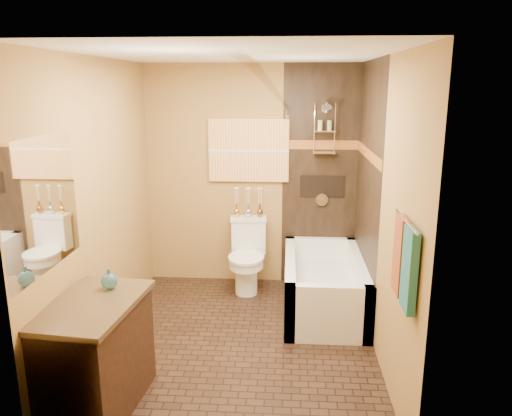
# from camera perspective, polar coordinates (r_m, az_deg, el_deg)

# --- Properties ---
(floor) EXTENTS (3.00, 3.00, 0.00)m
(floor) POSITION_cam_1_polar(r_m,az_deg,el_deg) (4.69, -1.88, -15.05)
(floor) COLOR black
(floor) RESTS_ON ground
(wall_left) EXTENTS (0.02, 3.00, 2.50)m
(wall_left) POSITION_cam_1_polar(r_m,az_deg,el_deg) (4.50, -17.39, 0.20)
(wall_left) COLOR olive
(wall_left) RESTS_ON floor
(wall_right) EXTENTS (0.02, 3.00, 2.50)m
(wall_right) POSITION_cam_1_polar(r_m,az_deg,el_deg) (4.27, 14.21, -0.30)
(wall_right) COLOR olive
(wall_right) RESTS_ON floor
(wall_back) EXTENTS (2.40, 0.02, 2.50)m
(wall_back) POSITION_cam_1_polar(r_m,az_deg,el_deg) (5.68, -0.50, 3.61)
(wall_back) COLOR olive
(wall_back) RESTS_ON floor
(wall_front) EXTENTS (2.40, 0.02, 2.50)m
(wall_front) POSITION_cam_1_polar(r_m,az_deg,el_deg) (2.80, -5.11, -7.47)
(wall_front) COLOR olive
(wall_front) RESTS_ON floor
(ceiling) EXTENTS (3.00, 3.00, 0.00)m
(ceiling) POSITION_cam_1_polar(r_m,az_deg,el_deg) (4.10, -2.17, 17.15)
(ceiling) COLOR silver
(ceiling) RESTS_ON wall_back
(alcove_tile_back) EXTENTS (0.85, 0.01, 2.50)m
(alcove_tile_back) POSITION_cam_1_polar(r_m,az_deg,el_deg) (5.67, 7.34, 3.47)
(alcove_tile_back) COLOR black
(alcove_tile_back) RESTS_ON wall_back
(alcove_tile_right) EXTENTS (0.01, 1.50, 2.50)m
(alcove_tile_right) POSITION_cam_1_polar(r_m,az_deg,el_deg) (4.99, 12.58, 1.82)
(alcove_tile_right) COLOR black
(alcove_tile_right) RESTS_ON wall_right
(mosaic_band_back) EXTENTS (0.85, 0.01, 0.10)m
(mosaic_band_back) POSITION_cam_1_polar(r_m,az_deg,el_deg) (5.60, 7.47, 7.17)
(mosaic_band_back) COLOR brown
(mosaic_band_back) RESTS_ON alcove_tile_back
(mosaic_band_right) EXTENTS (0.01, 1.50, 0.10)m
(mosaic_band_right) POSITION_cam_1_polar(r_m,az_deg,el_deg) (4.93, 12.69, 6.03)
(mosaic_band_right) COLOR brown
(mosaic_band_right) RESTS_ON alcove_tile_right
(alcove_niche) EXTENTS (0.50, 0.01, 0.25)m
(alcove_niche) POSITION_cam_1_polar(r_m,az_deg,el_deg) (5.68, 7.57, 2.46)
(alcove_niche) COLOR black
(alcove_niche) RESTS_ON alcove_tile_back
(shower_fixtures) EXTENTS (0.24, 0.33, 1.16)m
(shower_fixtures) POSITION_cam_1_polar(r_m,az_deg,el_deg) (5.50, 7.81, 7.52)
(shower_fixtures) COLOR silver
(shower_fixtures) RESTS_ON floor
(curtain_rod) EXTENTS (0.03, 1.55, 0.03)m
(curtain_rod) POSITION_cam_1_polar(r_m,az_deg,el_deg) (4.83, 3.63, 10.95)
(curtain_rod) COLOR silver
(curtain_rod) RESTS_ON wall_back
(towel_bar) EXTENTS (0.02, 0.55, 0.02)m
(towel_bar) POSITION_cam_1_polar(r_m,az_deg,el_deg) (3.22, 16.79, -1.43)
(towel_bar) COLOR silver
(towel_bar) RESTS_ON wall_right
(towel_teal) EXTENTS (0.05, 0.22, 0.52)m
(towel_teal) POSITION_cam_1_polar(r_m,az_deg,el_deg) (3.18, 17.13, -6.75)
(towel_teal) COLOR #1B5C5C
(towel_teal) RESTS_ON towel_bar
(towel_rust) EXTENTS (0.05, 0.22, 0.52)m
(towel_rust) POSITION_cam_1_polar(r_m,az_deg,el_deg) (3.42, 16.16, -5.22)
(towel_rust) COLOR maroon
(towel_rust) RESTS_ON towel_bar
(sunset_painting) EXTENTS (0.90, 0.04, 0.70)m
(sunset_painting) POSITION_cam_1_polar(r_m,az_deg,el_deg) (5.62, -0.85, 6.58)
(sunset_painting) COLOR orange
(sunset_painting) RESTS_ON wall_back
(vanity_mirror) EXTENTS (0.01, 1.00, 0.90)m
(vanity_mirror) POSITION_cam_1_polar(r_m,az_deg,el_deg) (3.56, -23.19, 0.28)
(vanity_mirror) COLOR white
(vanity_mirror) RESTS_ON wall_left
(bathtub) EXTENTS (0.80, 1.50, 0.55)m
(bathtub) POSITION_cam_1_polar(r_m,az_deg,el_deg) (5.26, 7.74, -9.13)
(bathtub) COLOR white
(bathtub) RESTS_ON floor
(toilet) EXTENTS (0.42, 0.62, 0.80)m
(toilet) POSITION_cam_1_polar(r_m,az_deg,el_deg) (5.62, -1.02, -5.41)
(toilet) COLOR white
(toilet) RESTS_ON floor
(vanity) EXTENTS (0.66, 0.98, 0.82)m
(vanity) POSITION_cam_1_polar(r_m,az_deg,el_deg) (3.84, -17.93, -15.78)
(vanity) COLOR black
(vanity) RESTS_ON floor
(teal_bottle) EXTENTS (0.13, 0.13, 0.19)m
(teal_bottle) POSITION_cam_1_polar(r_m,az_deg,el_deg) (3.82, -16.45, -7.77)
(teal_bottle) COLOR #24656E
(teal_bottle) RESTS_ON vanity
(bud_vases) EXTENTS (0.33, 0.07, 0.33)m
(bud_vases) POSITION_cam_1_polar(r_m,az_deg,el_deg) (5.63, -0.90, 0.74)
(bud_vases) COLOR gold
(bud_vases) RESTS_ON toilet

